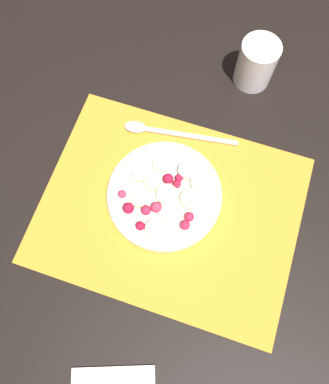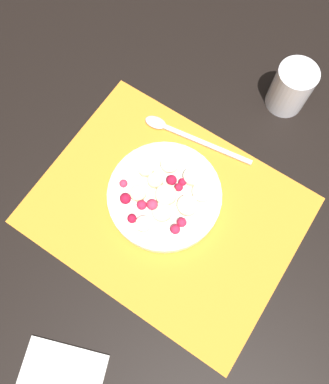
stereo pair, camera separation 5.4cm
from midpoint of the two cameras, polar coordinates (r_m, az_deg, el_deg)
ground_plane at (r=0.67m, az=-1.44°, el=-2.95°), size 3.00×3.00×0.00m
placemat at (r=0.67m, az=-1.44°, el=-2.88°), size 0.46×0.35×0.01m
fruit_bowl at (r=0.66m, az=-2.31°, el=-0.75°), size 0.20×0.20×0.04m
spoon at (r=0.72m, az=-2.91°, el=9.04°), size 0.22×0.05×0.01m
drinking_glass at (r=0.77m, az=11.78°, el=18.42°), size 0.07×0.07×0.09m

